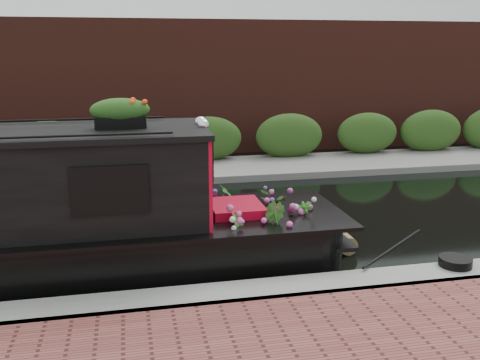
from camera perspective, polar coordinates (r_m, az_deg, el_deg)
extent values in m
plane|color=black|center=(9.81, -10.69, -5.25)|extent=(80.00, 80.00, 0.00)
cube|color=gray|center=(6.78, -9.84, -14.32)|extent=(40.00, 0.60, 0.50)
cube|color=slate|center=(13.85, -11.20, 0.39)|extent=(40.00, 2.40, 0.34)
cube|color=#294B19|center=(14.73, -11.27, 1.19)|extent=(40.00, 1.10, 2.80)
cube|color=#4C2119|center=(16.79, -11.41, 2.74)|extent=(40.00, 1.00, 8.00)
cube|color=#B50721|center=(7.80, -4.06, 0.49)|extent=(0.06, 1.69, 1.30)
cube|color=black|center=(6.88, -13.69, -1.09)|extent=(0.87, 0.03, 0.53)
cube|color=#B50721|center=(8.07, -0.44, -4.17)|extent=(0.77, 0.87, 0.48)
sphere|color=white|center=(7.53, -3.94, 5.88)|extent=(0.17, 0.17, 0.17)
sphere|color=white|center=(7.79, -4.23, 6.15)|extent=(0.17, 0.17, 0.17)
cube|color=black|center=(7.58, -12.61, 6.01)|extent=(0.69, 0.23, 0.16)
ellipsoid|color=#F24B1A|center=(7.56, -12.69, 7.46)|extent=(0.76, 0.25, 0.23)
imported|color=#2C5D1F|center=(7.51, -0.35, -5.47)|extent=(0.33, 0.31, 0.51)
imported|color=#2C5D1F|center=(7.57, 3.70, -4.85)|extent=(0.39, 0.43, 0.63)
imported|color=#2C5D1F|center=(8.64, 3.77, -2.87)|extent=(0.49, 0.44, 0.51)
imported|color=#2C5D1F|center=(8.08, 6.79, -4.13)|extent=(0.39, 0.39, 0.52)
imported|color=#2C5D1F|center=(8.68, -1.50, -2.41)|extent=(0.28, 0.36, 0.62)
cylinder|color=olive|center=(8.76, 11.14, -6.62)|extent=(0.29, 0.35, 0.29)
cylinder|color=black|center=(8.04, 21.99, -8.09)|extent=(0.45, 0.45, 0.12)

